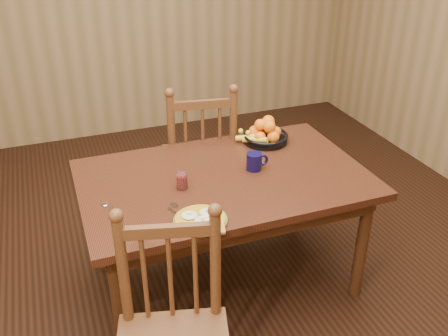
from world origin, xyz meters
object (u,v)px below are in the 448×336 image
object	(u,v)px
coffee_mug	(255,161)
fruit_bowl	(265,134)
chair_far	(200,159)
breakfast_plate	(201,220)
dining_table	(224,189)

from	to	relation	value
coffee_mug	fruit_bowl	world-z (taller)	fruit_bowl
chair_far	breakfast_plate	world-z (taller)	chair_far
dining_table	breakfast_plate	size ratio (longest dim) A/B	5.35
dining_table	fruit_bowl	distance (m)	0.53
chair_far	fruit_bowl	world-z (taller)	chair_far
dining_table	coffee_mug	xyz separation A→B (m)	(0.19, 0.01, 0.14)
breakfast_plate	coffee_mug	xyz separation A→B (m)	(0.45, 0.40, 0.04)
breakfast_plate	fruit_bowl	world-z (taller)	fruit_bowl
chair_far	breakfast_plate	size ratio (longest dim) A/B	3.61
breakfast_plate	coffee_mug	distance (m)	0.61
chair_far	coffee_mug	bearing A→B (deg)	110.87
chair_far	breakfast_plate	bearing A→B (deg)	82.43
dining_table	fruit_bowl	xyz separation A→B (m)	(0.40, 0.33, 0.14)
coffee_mug	fruit_bowl	bearing A→B (deg)	56.64
coffee_mug	dining_table	bearing A→B (deg)	-176.14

